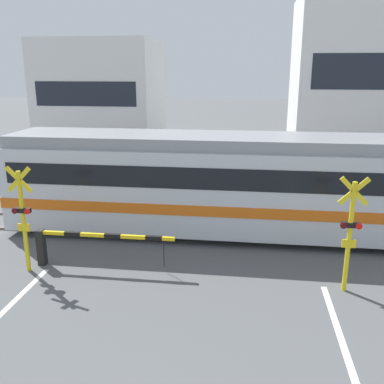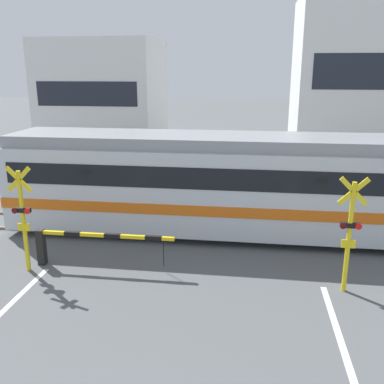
{
  "view_description": "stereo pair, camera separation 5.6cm",
  "coord_description": "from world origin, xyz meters",
  "px_view_note": "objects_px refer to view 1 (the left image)",
  "views": [
    {
      "loc": [
        1.62,
        -1.67,
        5.11
      ],
      "look_at": [
        0.0,
        10.5,
        1.6
      ],
      "focal_mm": 40.0,
      "sensor_mm": 36.0,
      "label": 1
    },
    {
      "loc": [
        1.68,
        -1.66,
        5.11
      ],
      "look_at": [
        0.0,
        10.5,
        1.6
      ],
      "focal_mm": 40.0,
      "sensor_mm": 36.0,
      "label": 2
    }
  ],
  "objects_px": {
    "commuter_train": "(245,183)",
    "crossing_barrier_far": "(279,190)",
    "pedestrian": "(233,163)",
    "crossing_barrier_near": "(76,241)",
    "crossing_signal_right": "(350,230)",
    "crossing_signal_left": "(23,215)"
  },
  "relations": [
    {
      "from": "commuter_train",
      "to": "crossing_barrier_far",
      "type": "relative_size",
      "value": 4.0
    },
    {
      "from": "pedestrian",
      "to": "crossing_barrier_near",
      "type": "bearing_deg",
      "value": -111.62
    },
    {
      "from": "commuter_train",
      "to": "crossing_signal_right",
      "type": "xyz_separation_m",
      "value": [
        2.47,
        -3.45,
        -0.15
      ]
    },
    {
      "from": "commuter_train",
      "to": "crossing_signal_right",
      "type": "relative_size",
      "value": 5.33
    },
    {
      "from": "crossing_signal_left",
      "to": "crossing_signal_right",
      "type": "distance_m",
      "value": 8.05
    },
    {
      "from": "crossing_signal_left",
      "to": "pedestrian",
      "type": "relative_size",
      "value": 1.67
    },
    {
      "from": "commuter_train",
      "to": "crossing_signal_left",
      "type": "height_order",
      "value": "commuter_train"
    },
    {
      "from": "crossing_barrier_far",
      "to": "pedestrian",
      "type": "distance_m",
      "value": 4.14
    },
    {
      "from": "crossing_signal_right",
      "to": "crossing_signal_left",
      "type": "bearing_deg",
      "value": 180.0
    },
    {
      "from": "crossing_barrier_far",
      "to": "crossing_signal_right",
      "type": "bearing_deg",
      "value": -79.04
    },
    {
      "from": "crossing_barrier_near",
      "to": "crossing_barrier_far",
      "type": "xyz_separation_m",
      "value": [
        5.65,
        5.81,
        0.0
      ]
    },
    {
      "from": "commuter_train",
      "to": "pedestrian",
      "type": "height_order",
      "value": "commuter_train"
    },
    {
      "from": "crossing_barrier_near",
      "to": "crossing_signal_right",
      "type": "bearing_deg",
      "value": -3.29
    },
    {
      "from": "crossing_barrier_near",
      "to": "crossing_signal_right",
      "type": "xyz_separation_m",
      "value": [
        6.85,
        -0.39,
        0.82
      ]
    },
    {
      "from": "crossing_barrier_near",
      "to": "crossing_signal_left",
      "type": "relative_size",
      "value": 1.33
    },
    {
      "from": "crossing_barrier_near",
      "to": "crossing_barrier_far",
      "type": "distance_m",
      "value": 8.1
    },
    {
      "from": "crossing_barrier_far",
      "to": "crossing_signal_right",
      "type": "xyz_separation_m",
      "value": [
        1.2,
        -6.2,
        0.82
      ]
    },
    {
      "from": "crossing_barrier_far",
      "to": "crossing_barrier_near",
      "type": "bearing_deg",
      "value": -134.21
    },
    {
      "from": "crossing_barrier_far",
      "to": "crossing_signal_right",
      "type": "relative_size",
      "value": 1.33
    },
    {
      "from": "commuter_train",
      "to": "crossing_signal_left",
      "type": "bearing_deg",
      "value": -148.3
    },
    {
      "from": "crossing_signal_left",
      "to": "commuter_train",
      "type": "bearing_deg",
      "value": 31.7
    },
    {
      "from": "crossing_barrier_far",
      "to": "crossing_signal_left",
      "type": "xyz_separation_m",
      "value": [
        -6.85,
        -6.2,
        0.82
      ]
    }
  ]
}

